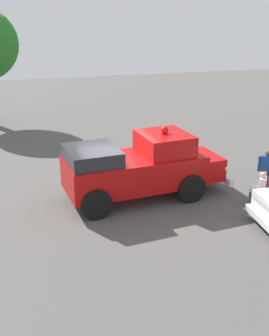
{
  "coord_description": "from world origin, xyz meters",
  "views": [
    {
      "loc": [
        3.41,
        13.27,
        6.4
      ],
      "look_at": [
        -0.58,
        0.1,
        1.18
      ],
      "focal_mm": 44.27,
      "sensor_mm": 36.0,
      "label": 1
    }
  ],
  "objects_px": {
    "lawn_chair_near_truck": "(263,191)",
    "spectator_standing": "(266,168)",
    "spectator_seated": "(259,188)",
    "vintage_fire_truck": "(141,167)"
  },
  "relations": [
    {
      "from": "lawn_chair_near_truck",
      "to": "spectator_standing",
      "type": "relative_size",
      "value": 0.61
    },
    {
      "from": "lawn_chair_near_truck",
      "to": "spectator_seated",
      "type": "height_order",
      "value": "spectator_seated"
    },
    {
      "from": "spectator_seated",
      "to": "spectator_standing",
      "type": "height_order",
      "value": "spectator_standing"
    },
    {
      "from": "vintage_fire_truck",
      "to": "spectator_standing",
      "type": "xyz_separation_m",
      "value": [
        -4.61,
        0.89,
        -0.23
      ]
    },
    {
      "from": "lawn_chair_near_truck",
      "to": "spectator_seated",
      "type": "bearing_deg",
      "value": -34.05
    },
    {
      "from": "lawn_chair_near_truck",
      "to": "spectator_standing",
      "type": "height_order",
      "value": "spectator_standing"
    },
    {
      "from": "vintage_fire_truck",
      "to": "spectator_standing",
      "type": "distance_m",
      "value": 4.7
    },
    {
      "from": "spectator_seated",
      "to": "vintage_fire_truck",
      "type": "bearing_deg",
      "value": -26.96
    },
    {
      "from": "lawn_chair_near_truck",
      "to": "spectator_seated",
      "type": "relative_size",
      "value": 0.79
    },
    {
      "from": "vintage_fire_truck",
      "to": "lawn_chair_near_truck",
      "type": "relative_size",
      "value": 5.99
    }
  ]
}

